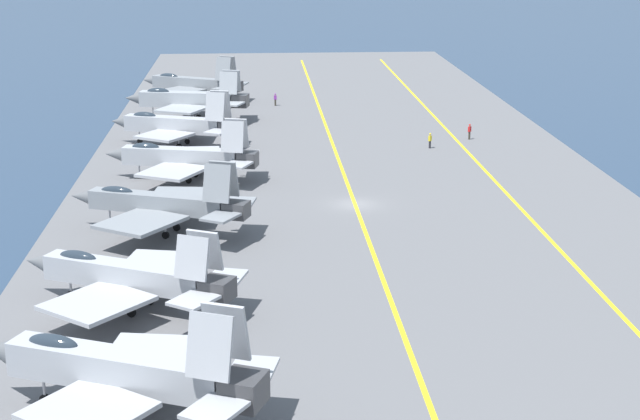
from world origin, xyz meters
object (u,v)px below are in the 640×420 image
at_px(parked_jet_sixth, 176,125).
at_px(parked_jet_fifth, 184,157).
at_px(parked_jet_eighth, 193,83).
at_px(parked_jet_third, 129,276).
at_px(parked_jet_second, 121,370).
at_px(crew_red_vest, 470,131).
at_px(crew_yellow_vest, 430,140).
at_px(crew_purple_vest, 275,99).
at_px(parked_jet_seventh, 188,99).
at_px(parked_jet_fourth, 162,204).

bearing_deg(parked_jet_sixth, parked_jet_fifth, -173.13).
bearing_deg(parked_jet_sixth, parked_jet_eighth, -0.72).
xyz_separation_m(parked_jet_third, parked_jet_sixth, (49.14, 0.44, 0.16)).
bearing_deg(parked_jet_second, parked_jet_third, 5.31).
xyz_separation_m(parked_jet_eighth, crew_red_vest, (-28.48, -33.80, -1.44)).
bearing_deg(crew_yellow_vest, parked_jet_second, 156.27).
height_order(parked_jet_fifth, crew_purple_vest, parked_jet_fifth).
bearing_deg(parked_jet_seventh, parked_jet_eighth, 0.64).
relative_size(parked_jet_second, crew_yellow_vest, 9.24).
xyz_separation_m(parked_jet_fourth, parked_jet_fifth, (17.52, -0.62, -0.26)).
bearing_deg(parked_jet_fourth, crew_yellow_vest, -42.64).
bearing_deg(parked_jet_fourth, parked_jet_third, 177.17).
bearing_deg(parked_jet_fifth, parked_jet_third, 177.58).
bearing_deg(crew_red_vest, parked_jet_eighth, 49.89).
height_order(parked_jet_sixth, parked_jet_seventh, parked_jet_seventh).
relative_size(parked_jet_second, parked_jet_sixth, 1.04).
relative_size(parked_jet_third, parked_jet_fourth, 0.99).
relative_size(parked_jet_sixth, crew_red_vest, 8.37).
height_order(parked_jet_second, parked_jet_eighth, parked_jet_second).
bearing_deg(parked_jet_third, parked_jet_sixth, 0.51).
xyz_separation_m(parked_jet_fourth, parked_jet_eighth, (62.57, 0.86, -0.13)).
xyz_separation_m(parked_jet_third, parked_jet_fifth, (33.71, -1.42, 0.02)).
height_order(parked_jet_sixth, crew_yellow_vest, parked_jet_sixth).
distance_m(parked_jet_seventh, crew_yellow_vest, 33.35).
xyz_separation_m(parked_jet_second, parked_jet_eighth, (93.86, 1.47, -0.32)).
distance_m(parked_jet_fifth, parked_jet_seventh, 30.10).
relative_size(parked_jet_second, crew_red_vest, 8.74).
bearing_deg(parked_jet_seventh, crew_yellow_vest, -122.20).
bearing_deg(crew_yellow_vest, parked_jet_seventh, 57.80).
height_order(parked_jet_fourth, parked_jet_seventh, parked_jet_seventh).
bearing_deg(parked_jet_fifth, parked_jet_sixth, 6.87).
xyz_separation_m(parked_jet_second, parked_jet_seventh, (78.88, 1.30, -0.01)).
relative_size(crew_red_vest, crew_purple_vest, 1.06).
xyz_separation_m(parked_jet_third, crew_purple_vest, (73.74, -11.48, -1.35)).
distance_m(parked_jet_fourth, parked_jet_seventh, 47.59).
height_order(parked_jet_third, crew_yellow_vest, parked_jet_third).
bearing_deg(crew_red_vest, parked_jet_second, 153.69).
bearing_deg(parked_jet_sixth, parked_jet_second, -178.36).
height_order(parked_jet_fifth, crew_red_vest, parked_jet_fifth).
bearing_deg(parked_jet_sixth, parked_jet_third, -179.49).
distance_m(parked_jet_sixth, crew_yellow_vest, 28.93).
relative_size(parked_jet_third, parked_jet_fifth, 1.00).
height_order(parked_jet_eighth, crew_purple_vest, parked_jet_eighth).
distance_m(parked_jet_fourth, parked_jet_sixth, 32.98).
relative_size(parked_jet_fourth, crew_yellow_vest, 9.02).
bearing_deg(crew_purple_vest, parked_jet_third, 171.15).
bearing_deg(parked_jet_third, parked_jet_seventh, -0.09).
bearing_deg(parked_jet_eighth, parked_jet_seventh, -179.36).
bearing_deg(parked_jet_seventh, crew_purple_vest, -48.76).
distance_m(parked_jet_second, parked_jet_fifth, 48.82).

